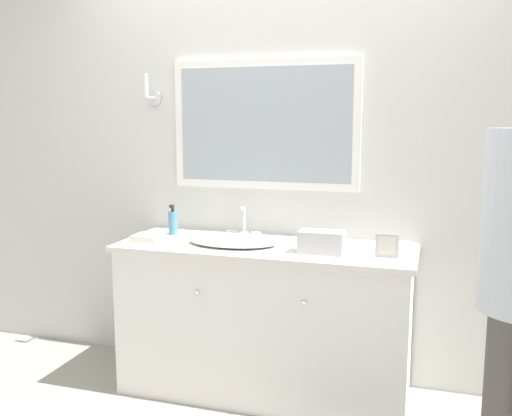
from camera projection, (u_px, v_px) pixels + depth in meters
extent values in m
cube|color=silver|center=(281.00, 160.00, 3.32)|extent=(8.00, 0.06, 2.55)
cube|color=white|center=(265.00, 125.00, 3.27)|extent=(1.10, 0.04, 0.74)
cube|color=#9EA8B2|center=(264.00, 125.00, 3.25)|extent=(1.01, 0.01, 0.65)
cylinder|color=silver|center=(154.00, 98.00, 3.46)|extent=(0.09, 0.01, 0.09)
cylinder|color=silver|center=(150.00, 98.00, 3.41)|extent=(0.02, 0.10, 0.02)
cylinder|color=white|center=(146.00, 85.00, 3.35)|extent=(0.02, 0.02, 0.14)
cube|color=white|center=(265.00, 322.00, 3.15)|extent=(1.55, 0.56, 0.81)
cube|color=silver|center=(265.00, 248.00, 3.08)|extent=(1.60, 0.60, 0.03)
sphere|color=silver|center=(197.00, 293.00, 2.92)|extent=(0.02, 0.02, 0.02)
sphere|color=silver|center=(303.00, 303.00, 2.75)|extent=(0.02, 0.02, 0.02)
ellipsoid|color=white|center=(233.00, 241.00, 3.10)|extent=(0.50, 0.33, 0.03)
cylinder|color=silver|center=(244.00, 235.00, 3.27)|extent=(0.06, 0.06, 0.03)
cylinder|color=silver|center=(244.00, 220.00, 3.26)|extent=(0.02, 0.02, 0.14)
cylinder|color=silver|center=(242.00, 209.00, 3.22)|extent=(0.02, 0.07, 0.02)
cylinder|color=white|center=(232.00, 231.00, 3.29)|extent=(0.06, 0.02, 0.02)
cylinder|color=white|center=(256.00, 233.00, 3.25)|extent=(0.06, 0.02, 0.02)
cylinder|color=teal|center=(173.00, 223.00, 3.35)|extent=(0.05, 0.05, 0.14)
cylinder|color=black|center=(173.00, 209.00, 3.34)|extent=(0.02, 0.02, 0.04)
cube|color=black|center=(172.00, 206.00, 3.33)|extent=(0.02, 0.03, 0.01)
cube|color=#BCBCC1|center=(321.00, 242.00, 2.89)|extent=(0.23, 0.13, 0.11)
cube|color=black|center=(319.00, 244.00, 2.83)|extent=(0.16, 0.01, 0.08)
cube|color=#B2B2B7|center=(387.00, 246.00, 2.79)|extent=(0.11, 0.01, 0.12)
cube|color=beige|center=(387.00, 246.00, 2.79)|extent=(0.08, 0.00, 0.09)
cube|color=white|center=(395.00, 246.00, 2.98)|extent=(0.16, 0.12, 0.03)
cube|color=silver|center=(148.00, 238.00, 3.17)|extent=(0.15, 0.14, 0.04)
cube|color=#ADADB2|center=(329.00, 243.00, 3.10)|extent=(0.14, 0.10, 0.01)
cylinder|color=#514C47|center=(497.00, 404.00, 2.26)|extent=(0.11, 0.11, 0.79)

